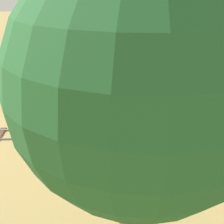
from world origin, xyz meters
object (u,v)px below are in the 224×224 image
(passenger_car, at_px, (159,116))
(park_bench, at_px, (65,78))
(locomotive, at_px, (68,115))
(oak_tree_near, at_px, (139,84))
(conductor_person, at_px, (75,112))

(passenger_car, distance_m, park_bench, 3.93)
(locomotive, bearing_deg, oak_tree_near, -163.00)
(conductor_person, relative_size, park_bench, 1.20)
(locomotive, relative_size, passenger_car, 0.54)
(oak_tree_near, bearing_deg, locomotive, 17.00)
(park_bench, bearing_deg, locomotive, -172.93)
(park_bench, height_order, oak_tree_near, oak_tree_near)
(locomotive, height_order, oak_tree_near, oak_tree_near)
(oak_tree_near, bearing_deg, park_bench, 12.59)
(locomotive, distance_m, passenger_car, 2.12)
(conductor_person, xyz_separation_m, park_bench, (3.90, 0.63, -0.54))
(conductor_person, bearing_deg, locomotive, 16.38)
(locomotive, distance_m, conductor_person, 1.02)
(locomotive, relative_size, park_bench, 1.07)
(passenger_car, distance_m, conductor_person, 2.13)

